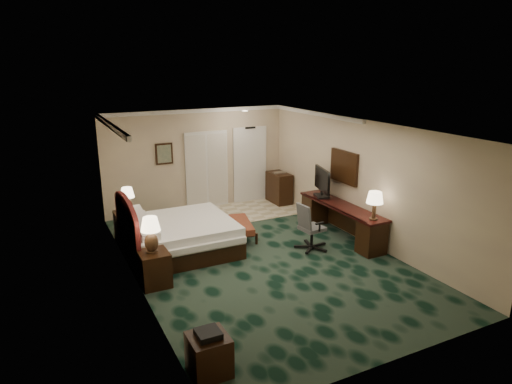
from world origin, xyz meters
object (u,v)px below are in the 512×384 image
desk (341,221)px  tv (322,183)px  side_table (209,355)px  minibar (279,188)px  desk_chair (312,226)px  nightstand_far (128,227)px  bed (181,236)px  lamp_near (151,235)px  nightstand_near (154,268)px  bed_bench (241,230)px  lamp_far (128,200)px

desk → tv: bearing=93.6°
side_table → minibar: 7.53m
desk → desk_chair: (-0.99, -0.31, 0.14)m
desk_chair → side_table: bearing=-146.0°
desk_chair → minibar: size_ratio=1.20×
nightstand_far → bed: bearing=-51.7°
bed → tv: bearing=-1.3°
lamp_near → nightstand_far: bearing=89.3°
nightstand_near → tv: bearing=14.8°
nightstand_far → desk: (4.41, -1.93, 0.05)m
bed → bed_bench: bearing=4.8°
bed_bench → side_table: size_ratio=2.14×
nightstand_near → desk_chair: desk_chair is taller
bed_bench → minibar: (2.11, 1.99, 0.23)m
bed → minibar: (3.56, 2.12, 0.09)m
bed → lamp_near: bearing=-126.3°
nightstand_far → desk: desk is taller
bed → bed_bench: (1.46, 0.12, -0.14)m
lamp_far → bed_bench: (2.30, -0.94, -0.76)m
bed → lamp_near: size_ratio=3.25×
bed_bench → side_table: side_table is taller
nightstand_near → tv: (4.38, 1.15, 0.79)m
lamp_far → desk_chair: 4.06m
bed_bench → lamp_far: bearing=171.7°
nightstand_far → minibar: size_ratio=0.77×
desk → minibar: minibar is taller
tv → desk_chair: size_ratio=0.87×
side_table → desk: 5.42m
bed → nightstand_near: bearing=-125.7°
side_table → bed_bench: bearing=60.2°
desk → tv: (-0.05, 0.74, 0.73)m
desk → desk_chair: desk_chair is taller
minibar → bed_bench: bearing=-136.6°
side_table → tv: bearing=41.6°
bed_bench → tv: 2.24m
bed → minibar: size_ratio=2.46×
nightstand_far → lamp_far: lamp_far is taller
bed → desk: (3.54, -0.82, 0.04)m
nightstand_far → lamp_far: size_ratio=1.13×
tv → minibar: tv is taller
bed_bench → minibar: bearing=57.3°
lamp_near → desk_chair: size_ratio=0.63×
nightstand_far → lamp_near: size_ratio=1.01×
nightstand_far → bed_bench: 2.54m
nightstand_far → lamp_near: lamp_near is taller
tv → minibar: (0.07, 2.20, -0.68)m
nightstand_near → desk_chair: 3.44m
nightstand_near → desk: desk is taller
nightstand_far → bed_bench: bearing=-23.0°
nightstand_near → desk_chair: (3.43, 0.11, 0.20)m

